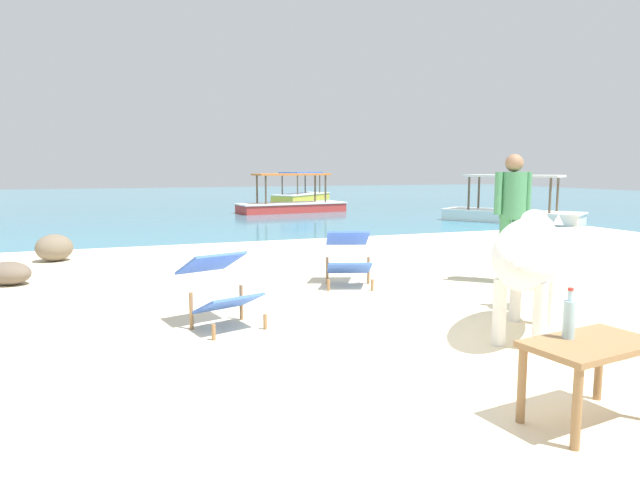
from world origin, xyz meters
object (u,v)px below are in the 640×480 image
at_px(low_bench_table, 591,355).
at_px(bottle, 569,318).
at_px(boat_white, 512,212).
at_px(person_standing, 512,208).
at_px(boat_red, 292,204).
at_px(deck_chair_far, 348,254).
at_px(boat_yellow, 302,195).
at_px(deck_chair_near, 219,285).
at_px(cow, 530,253).

height_order(low_bench_table, bottle, bottle).
bearing_deg(boat_white, low_bench_table, 109.05).
relative_size(low_bench_table, person_standing, 0.50).
bearing_deg(boat_red, bottle, 71.05).
xyz_separation_m(bottle, deck_chair_far, (0.29, 3.92, -0.21)).
distance_m(bottle, person_standing, 4.02).
bearing_deg(boat_yellow, deck_chair_near, -153.83).
relative_size(cow, boat_red, 0.44).
xyz_separation_m(deck_chair_near, deck_chair_far, (1.83, 1.29, 0.00)).
height_order(cow, low_bench_table, cow).
bearing_deg(bottle, person_standing, 55.75).
distance_m(boat_red, boat_white, 7.10).
bearing_deg(person_standing, deck_chair_near, -75.73).
height_order(cow, deck_chair_far, cow).
distance_m(deck_chair_far, boat_white, 9.79).
distance_m(boat_red, boat_yellow, 6.81).
bearing_deg(deck_chair_far, bottle, 14.32).
bearing_deg(boat_yellow, cow, -146.31).
relative_size(bottle, boat_white, 0.08).
bearing_deg(deck_chair_near, deck_chair_far, 106.56).
distance_m(low_bench_table, person_standing, 4.06).
bearing_deg(cow, boat_yellow, 34.89).
bearing_deg(boat_red, deck_chair_far, 68.68).
height_order(cow, bottle, cow).
height_order(bottle, person_standing, person_standing).
height_order(bottle, boat_red, boat_red).
height_order(boat_red, boat_yellow, same).
distance_m(deck_chair_near, deck_chair_far, 2.24).
distance_m(deck_chair_far, person_standing, 2.13).
bearing_deg(boat_white, cow, 107.86).
bearing_deg(bottle, boat_white, 52.55).
xyz_separation_m(bottle, person_standing, (2.25, 3.31, 0.35)).
distance_m(boat_yellow, boat_white, 11.94).
bearing_deg(low_bench_table, cow, 52.35).
bearing_deg(deck_chair_near, boat_red, 141.41).
xyz_separation_m(boat_yellow, boat_white, (2.18, -11.74, 0.00)).
xyz_separation_m(boat_red, boat_white, (4.63, -5.39, 0.00)).
relative_size(boat_red, boat_white, 1.03).
bearing_deg(bottle, low_bench_table, -45.79).
height_order(cow, boat_white, boat_white).
height_order(deck_chair_near, deck_chair_far, same).
bearing_deg(person_standing, low_bench_table, -28.41).
bearing_deg(boat_yellow, boat_red, -154.53).
bearing_deg(person_standing, deck_chair_far, -103.20).
bearing_deg(person_standing, boat_red, 179.78).
xyz_separation_m(deck_chair_near, boat_yellow, (7.17, 19.30, -0.13)).
distance_m(bottle, deck_chair_near, 3.05).
bearing_deg(person_standing, boat_yellow, 173.84).
height_order(deck_chair_far, boat_red, boat_red).
distance_m(low_bench_table, boat_red, 15.97).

